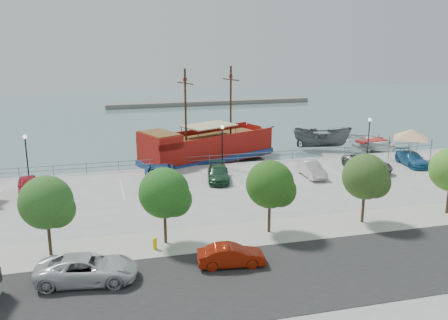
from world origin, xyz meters
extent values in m
plane|color=slate|center=(0.00, 0.00, -1.00)|extent=(160.00, 160.00, 0.00)
cube|color=black|center=(0.00, -16.00, 0.01)|extent=(100.00, 8.00, 0.04)
cube|color=#ADAC96|center=(0.00, -10.00, 0.01)|extent=(100.00, 4.00, 0.05)
cylinder|color=slate|center=(0.00, 7.80, 0.95)|extent=(50.00, 0.06, 0.06)
cylinder|color=slate|center=(0.00, 7.80, 0.55)|extent=(50.00, 0.06, 0.06)
cube|color=slate|center=(10.00, 55.00, -0.60)|extent=(40.00, 3.00, 0.80)
cube|color=#99130D|center=(-0.34, 11.57, 0.75)|extent=(15.31, 10.14, 2.39)
cube|color=navy|center=(-0.34, 11.57, -0.04)|extent=(15.67, 10.50, 0.55)
cone|color=#99130D|center=(7.06, 14.83, 0.75)|extent=(4.47, 5.22, 4.41)
cube|color=#99130D|center=(-5.80, 9.16, 2.58)|extent=(4.38, 5.32, 1.29)
cube|color=brown|center=(-5.80, 9.16, 3.27)|extent=(4.06, 4.91, 0.11)
cube|color=brown|center=(0.08, 11.75, 1.99)|extent=(12.56, 8.52, 0.14)
cube|color=#99130D|center=(-1.23, 13.59, 2.26)|extent=(13.53, 6.10, 0.64)
cube|color=#99130D|center=(0.55, 9.55, 2.26)|extent=(13.53, 6.10, 0.64)
cylinder|color=#382111|center=(2.60, 12.87, 5.71)|extent=(0.29, 0.29, 7.53)
cylinder|color=#382111|center=(-2.86, 10.46, 5.71)|extent=(0.29, 0.29, 7.53)
cylinder|color=#382111|center=(2.60, 12.87, 8.01)|extent=(1.23, 2.57, 0.13)
cylinder|color=#382111|center=(-2.86, 10.46, 8.01)|extent=(1.23, 2.57, 0.13)
cube|color=beige|center=(-0.17, 11.64, 3.32)|extent=(6.29, 5.35, 0.11)
cylinder|color=#382111|center=(7.65, 15.09, 1.85)|extent=(2.15, 1.06, 0.54)
imported|color=#555758|center=(14.44, 14.32, 0.34)|extent=(7.37, 5.22, 2.67)
imported|color=white|center=(20.72, 13.32, -0.19)|extent=(6.82, 8.67, 1.63)
cube|color=gray|center=(-12.52, 9.20, -0.82)|extent=(6.64, 3.22, 0.37)
cube|color=gray|center=(8.42, 9.20, -0.82)|extent=(6.53, 2.76, 0.36)
cube|color=gray|center=(16.52, 9.20, -0.78)|extent=(8.13, 4.62, 0.45)
cylinder|color=slate|center=(17.69, 5.18, 1.22)|extent=(0.09, 0.09, 2.45)
cylinder|color=slate|center=(20.51, 5.81, 1.22)|extent=(0.09, 0.09, 2.45)
cylinder|color=slate|center=(18.32, 2.36, 1.22)|extent=(0.09, 0.09, 2.45)
cylinder|color=slate|center=(21.14, 2.99, 1.22)|extent=(0.09, 0.09, 2.45)
pyramid|color=silver|center=(19.41, 4.09, 3.39)|extent=(5.57, 5.57, 1.00)
imported|color=silver|center=(-12.82, -13.94, 0.76)|extent=(5.75, 3.27, 1.51)
imported|color=maroon|center=(-4.78, -14.12, 0.64)|extent=(4.03, 1.80, 1.29)
cylinder|color=#F1BE02|center=(-8.78, -10.80, 0.32)|extent=(0.25, 0.25, 0.64)
sphere|color=#F1BE02|center=(-8.78, -10.80, 0.66)|extent=(0.28, 0.28, 0.28)
cylinder|color=black|center=(-18.00, 6.50, 2.00)|extent=(0.12, 0.12, 4.00)
sphere|color=#FFF2CC|center=(-18.00, 6.50, 4.10)|extent=(0.36, 0.36, 0.36)
cylinder|color=black|center=(0.00, 6.50, 2.00)|extent=(0.12, 0.12, 4.00)
sphere|color=#FFF2CC|center=(0.00, 6.50, 4.10)|extent=(0.36, 0.36, 0.36)
cylinder|color=black|center=(16.00, 6.50, 2.00)|extent=(0.12, 0.12, 4.00)
sphere|color=#FFF2CC|center=(16.00, 6.50, 4.10)|extent=(0.36, 0.36, 0.36)
cylinder|color=#473321|center=(-15.00, -10.00, 1.10)|extent=(0.20, 0.20, 2.20)
sphere|color=#28531E|center=(-15.00, -10.00, 3.40)|extent=(3.20, 3.20, 3.20)
sphere|color=#28531E|center=(-14.40, -10.30, 3.00)|extent=(2.20, 2.20, 2.20)
cylinder|color=#473321|center=(-8.00, -10.00, 1.10)|extent=(0.20, 0.20, 2.20)
sphere|color=#1F5218|center=(-8.00, -10.00, 3.40)|extent=(3.20, 3.20, 3.20)
sphere|color=#1F5218|center=(-7.40, -10.30, 3.00)|extent=(2.20, 2.20, 2.20)
cylinder|color=#473321|center=(-1.00, -10.00, 1.10)|extent=(0.20, 0.20, 2.20)
sphere|color=#214B14|center=(-1.00, -10.00, 3.40)|extent=(3.20, 3.20, 3.20)
sphere|color=#214B14|center=(-0.40, -10.30, 3.00)|extent=(2.20, 2.20, 2.20)
cylinder|color=#473321|center=(6.00, -10.00, 1.10)|extent=(0.20, 0.20, 2.20)
sphere|color=#2E491C|center=(6.00, -10.00, 3.40)|extent=(3.20, 3.20, 3.20)
sphere|color=#2E491C|center=(6.60, -10.30, 3.00)|extent=(2.20, 2.20, 2.20)
cylinder|color=#473321|center=(13.00, -10.00, 1.10)|extent=(0.20, 0.20, 2.20)
imported|color=#B01323|center=(-17.60, 2.71, 0.72)|extent=(2.26, 4.43, 1.45)
imported|color=#24518A|center=(-6.69, 2.37, 0.84)|extent=(3.45, 6.29, 1.67)
imported|color=#234C31|center=(-1.43, 2.39, 0.67)|extent=(2.77, 4.93, 1.35)
imported|color=silver|center=(7.24, 1.49, 0.70)|extent=(1.51, 4.24, 1.39)
imported|color=slate|center=(13.36, 2.01, 0.75)|extent=(3.48, 5.79, 1.50)
imported|color=#246498|center=(18.71, 2.62, 0.67)|extent=(2.36, 4.77, 1.33)
camera|label=1|loc=(-11.85, -39.56, 13.30)|focal=40.00mm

